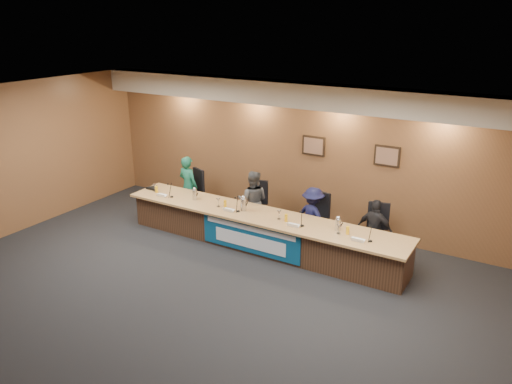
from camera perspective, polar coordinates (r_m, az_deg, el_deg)
floor at (r=8.58m, az=-7.77°, el=-12.30°), size 10.00×10.00×0.00m
ceiling at (r=7.41m, az=-8.91°, el=9.20°), size 10.00×8.00×0.04m
wall_back at (r=11.07m, az=4.74°, el=4.33°), size 10.00×0.04×3.20m
soffit at (r=10.58m, az=4.33°, el=11.09°), size 10.00×0.50×0.50m
dais_body at (r=10.16m, az=0.53°, el=-4.54°), size 6.00×0.80×0.70m
dais_top at (r=9.98m, az=0.39°, el=-2.68°), size 6.10×0.95×0.05m
banner at (r=9.83m, az=-0.69°, el=-5.23°), size 2.20×0.02×0.65m
banner_text_upper at (r=9.73m, az=-0.74°, el=-4.19°), size 2.00×0.01×0.10m
banner_text_lower at (r=9.85m, az=-0.73°, el=-5.68°), size 1.60×0.01×0.28m
wall_photo_left at (r=10.82m, az=6.61°, el=5.27°), size 0.52×0.04×0.42m
wall_photo_right at (r=10.30m, az=14.75°, el=4.00°), size 0.52×0.04×0.42m
panelist_a at (r=11.78m, az=-7.74°, el=0.68°), size 0.56×0.40×1.44m
panelist_b at (r=10.84m, az=-0.36°, el=-1.05°), size 0.80×0.72×1.37m
panelist_c at (r=10.24m, az=6.50°, el=-2.81°), size 0.91×0.69×1.24m
panelist_d at (r=9.84m, az=13.43°, el=-4.27°), size 0.74×0.36×1.23m
office_chair_a at (r=11.93m, az=-7.40°, el=-0.28°), size 0.63×0.63×0.08m
office_chair_b at (r=10.99m, az=-0.09°, el=-1.89°), size 0.55×0.55×0.08m
office_chair_c at (r=10.38m, az=6.70°, el=-3.36°), size 0.57×0.57×0.08m
office_chair_d at (r=9.98m, az=13.55°, el=-4.79°), size 0.57×0.57×0.08m
nameplate_a at (r=11.07m, az=-10.85°, el=-0.34°), size 0.24×0.08×0.10m
microphone_a at (r=11.03m, az=-9.61°, el=-0.54°), size 0.07×0.07×0.02m
juice_glass_a at (r=11.36m, az=-11.30°, el=0.30°), size 0.06×0.06×0.15m
water_glass_a at (r=11.43m, az=-11.51°, el=0.49°), size 0.08×0.08×0.18m
nameplate_b at (r=10.08m, az=-3.26°, el=-2.03°), size 0.24×0.08×0.10m
microphone_b at (r=10.09m, az=-2.06°, el=-2.20°), size 0.07×0.07×0.02m
juice_glass_b at (r=10.32m, az=-3.55°, el=-1.34°), size 0.06×0.06×0.15m
water_glass_b at (r=10.35m, az=-4.34°, el=-1.20°), size 0.08×0.08×0.18m
nameplate_c at (r=9.37m, az=4.17°, el=-3.79°), size 0.24×0.08×0.10m
microphone_c at (r=9.45m, az=5.30°, el=-3.85°), size 0.07×0.07×0.02m
juice_glass_c at (r=9.61m, az=3.46°, el=-2.96°), size 0.06×0.06×0.15m
water_glass_c at (r=9.70m, az=2.65°, el=-2.62°), size 0.08×0.08×0.18m
nameplate_d at (r=8.93m, az=11.49°, el=-5.38°), size 0.24×0.08×0.10m
microphone_d at (r=9.02m, az=12.92°, el=-5.48°), size 0.07×0.07×0.02m
juice_glass_d at (r=9.20m, az=10.44°, el=-4.34°), size 0.06×0.06×0.15m
water_glass_d at (r=9.19m, az=9.43°, el=-4.20°), size 0.08×0.08×0.18m
carafe_left at (r=10.78m, az=-7.02°, el=-0.30°), size 0.11×0.11×0.23m
carafe_mid at (r=10.10m, az=-1.44°, el=-1.45°), size 0.12×0.12×0.26m
carafe_right at (r=9.32m, az=9.36°, el=-3.71°), size 0.11×0.11×0.22m
speakerphone at (r=11.61m, az=-11.74°, el=0.44°), size 0.32×0.32×0.05m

